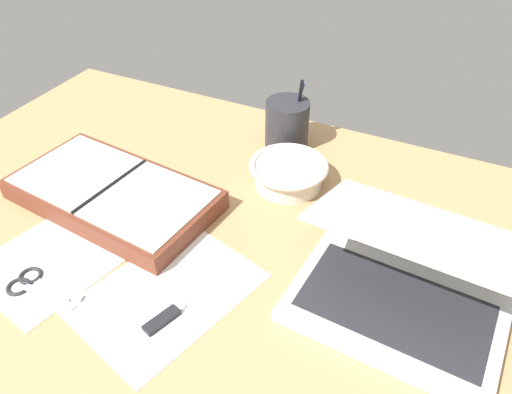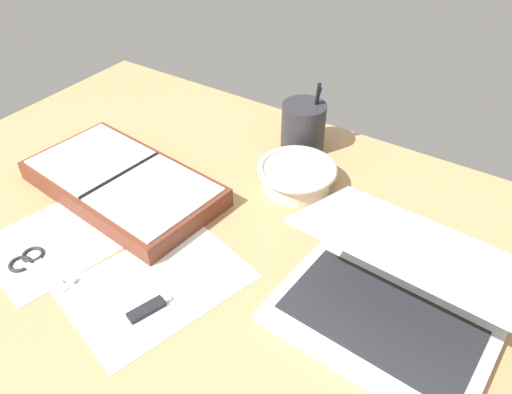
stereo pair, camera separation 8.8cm
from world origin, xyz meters
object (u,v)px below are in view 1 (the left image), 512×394
(pen_cup, at_px, (287,124))
(scissors, at_px, (32,284))
(laptop, at_px, (404,282))
(bowl, at_px, (288,173))
(planner, at_px, (113,194))

(pen_cup, bearing_deg, scissors, -109.91)
(laptop, xyz_separation_m, bowl, (-0.28, 0.21, -0.02))
(laptop, bearing_deg, planner, -176.55)
(laptop, height_order, bowl, laptop)
(laptop, distance_m, scissors, 0.59)
(bowl, bearing_deg, pen_cup, 114.40)
(laptop, xyz_separation_m, scissors, (-0.55, -0.23, -0.04))
(laptop, height_order, pen_cup, pen_cup)
(bowl, distance_m, pen_cup, 0.15)
(pen_cup, relative_size, planner, 0.38)
(pen_cup, distance_m, scissors, 0.61)
(laptop, distance_m, bowl, 0.35)
(laptop, bearing_deg, scissors, -153.53)
(bowl, distance_m, scissors, 0.51)
(planner, bearing_deg, bowl, 41.79)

